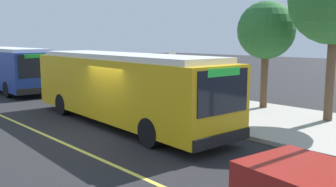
# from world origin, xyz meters

# --- Properties ---
(ground_plane) EXTENTS (120.00, 120.00, 0.00)m
(ground_plane) POSITION_xyz_m (0.00, 0.00, 0.00)
(ground_plane) COLOR #232326
(sidewalk_curb) EXTENTS (44.00, 6.40, 0.15)m
(sidewalk_curb) POSITION_xyz_m (0.00, 6.00, 0.07)
(sidewalk_curb) COLOR #A8A399
(sidewalk_curb) RESTS_ON ground_plane
(lane_stripe_center) EXTENTS (36.00, 0.14, 0.01)m
(lane_stripe_center) POSITION_xyz_m (0.00, -2.20, 0.00)
(lane_stripe_center) COLOR #E0D64C
(lane_stripe_center) RESTS_ON ground_plane
(transit_bus_main) EXTENTS (11.40, 3.13, 2.95)m
(transit_bus_main) POSITION_xyz_m (-0.80, 1.01, 1.62)
(transit_bus_main) COLOR gold
(transit_bus_main) RESTS_ON ground_plane
(transit_bus_second) EXTENTS (10.28, 2.96, 2.95)m
(transit_bus_second) POSITION_xyz_m (-14.36, 1.24, 1.61)
(transit_bus_second) COLOR navy
(transit_bus_second) RESTS_ON ground_plane
(bus_shelter) EXTENTS (2.90, 1.60, 2.48)m
(bus_shelter) POSITION_xyz_m (-2.73, 5.72, 1.92)
(bus_shelter) COLOR #333338
(bus_shelter) RESTS_ON sidewalk_curb
(waiting_bench) EXTENTS (1.60, 0.48, 0.95)m
(waiting_bench) POSITION_xyz_m (-2.59, 5.70, 0.63)
(waiting_bench) COLOR brown
(waiting_bench) RESTS_ON sidewalk_curb
(route_sign_post) EXTENTS (0.44, 0.08, 2.80)m
(route_sign_post) POSITION_xyz_m (-0.65, 3.75, 1.96)
(route_sign_post) COLOR #333338
(route_sign_post) RESTS_ON sidewalk_curb
(pedestrian_commuter) EXTENTS (0.24, 0.40, 1.69)m
(pedestrian_commuter) POSITION_xyz_m (-4.49, 3.87, 1.12)
(pedestrian_commuter) COLOR #282D47
(pedestrian_commuter) RESTS_ON sidewalk_curb
(street_tree_near_shelter) EXTENTS (3.68, 3.68, 6.83)m
(street_tree_near_shelter) POSITION_xyz_m (5.07, 7.34, 5.11)
(street_tree_near_shelter) COLOR brown
(street_tree_near_shelter) RESTS_ON sidewalk_curb
(street_tree_upstreet) EXTENTS (2.82, 2.82, 5.23)m
(street_tree_upstreet) POSITION_xyz_m (1.54, 7.96, 3.93)
(street_tree_upstreet) COLOR brown
(street_tree_upstreet) RESTS_ON sidewalk_curb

